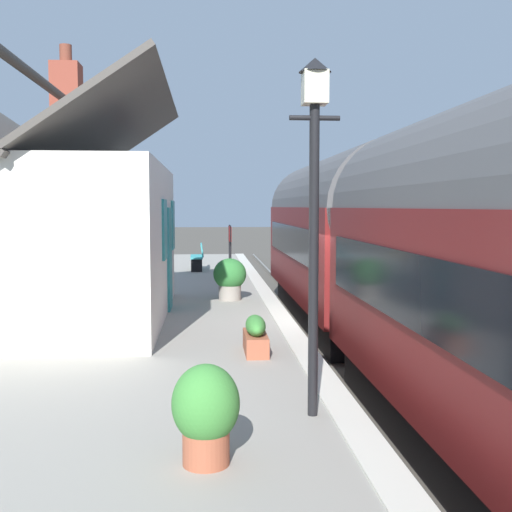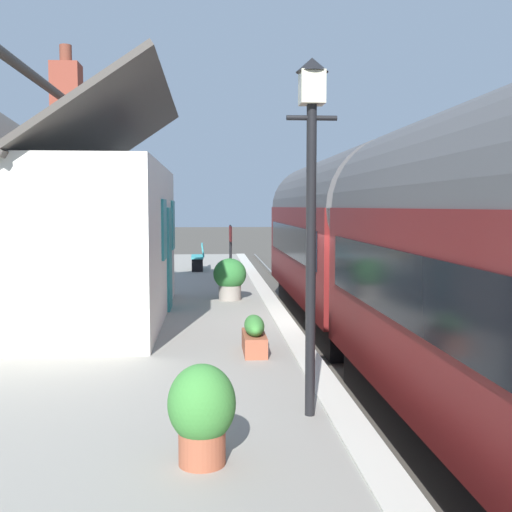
# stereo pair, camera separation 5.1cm
# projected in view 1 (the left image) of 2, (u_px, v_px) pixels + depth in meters

# --- Properties ---
(ground_plane) EXTENTS (160.00, 160.00, 0.00)m
(ground_plane) POSITION_uv_depth(u_px,v_px,m) (342.00, 362.00, 12.16)
(ground_plane) COLOR #4C473F
(platform) EXTENTS (32.00, 6.39, 0.90)m
(platform) POSITION_uv_depth(u_px,v_px,m) (123.00, 343.00, 11.79)
(platform) COLOR gray
(platform) RESTS_ON ground
(platform_edge_coping) EXTENTS (32.00, 0.36, 0.02)m
(platform_edge_coping) POSITION_uv_depth(u_px,v_px,m) (282.00, 317.00, 11.99)
(platform_edge_coping) COLOR beige
(platform_edge_coping) RESTS_ON platform
(rail_near) EXTENTS (52.00, 0.08, 0.14)m
(rail_near) POSITION_uv_depth(u_px,v_px,m) (423.00, 357.00, 12.28)
(rail_near) COLOR gray
(rail_near) RESTS_ON ground
(rail_far) EXTENTS (52.00, 0.08, 0.14)m
(rail_far) POSITION_uv_depth(u_px,v_px,m) (351.00, 358.00, 12.16)
(rail_far) COLOR gray
(rail_far) RESTS_ON ground
(station_building) EXTENTS (6.77, 4.26, 5.34)m
(station_building) POSITION_uv_depth(u_px,v_px,m) (58.00, 236.00, 11.71)
(station_building) COLOR white
(station_building) RESTS_ON platform
(bench_by_lamp) EXTENTS (1.41, 0.45, 0.88)m
(bench_by_lamp) POSITION_uv_depth(u_px,v_px,m) (199.00, 256.00, 20.76)
(bench_by_lamp) COLOR teal
(bench_by_lamp) RESTS_ON platform
(planter_bench_right) EXTENTS (0.90, 0.32, 0.54)m
(planter_bench_right) POSITION_uv_depth(u_px,v_px,m) (256.00, 335.00, 9.05)
(planter_bench_right) COLOR #9E5138
(planter_bench_right) RESTS_ON platform
(planter_edge_far) EXTENTS (0.75, 0.75, 0.94)m
(planter_edge_far) POSITION_uv_depth(u_px,v_px,m) (230.00, 277.00, 14.18)
(planter_edge_far) COLOR gray
(planter_edge_far) RESTS_ON platform
(planter_bench_left) EXTENTS (0.47, 0.47, 0.70)m
(planter_bench_left) POSITION_uv_depth(u_px,v_px,m) (139.00, 260.00, 20.26)
(planter_bench_left) COLOR black
(planter_bench_left) RESTS_ON platform
(planter_by_door) EXTENTS (0.56, 0.56, 0.84)m
(planter_by_door) POSITION_uv_depth(u_px,v_px,m) (206.00, 411.00, 5.11)
(planter_by_door) COLOR #9E5138
(planter_by_door) RESTS_ON platform
(lamp_post_platform) EXTENTS (0.32, 0.50, 3.57)m
(lamp_post_platform) POSITION_uv_depth(u_px,v_px,m) (314.00, 168.00, 6.16)
(lamp_post_platform) COLOR black
(lamp_post_platform) RESTS_ON platform
(station_sign_board) EXTENTS (0.96, 0.06, 1.57)m
(station_sign_board) POSITION_uv_depth(u_px,v_px,m) (230.00, 238.00, 18.41)
(station_sign_board) COLOR black
(station_sign_board) RESTS_ON platform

